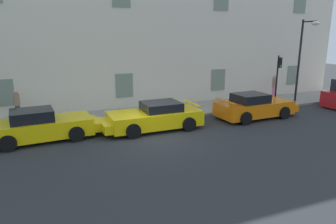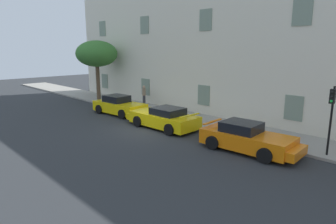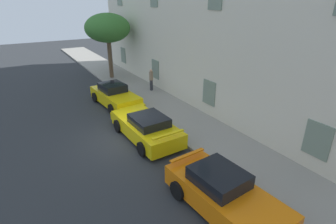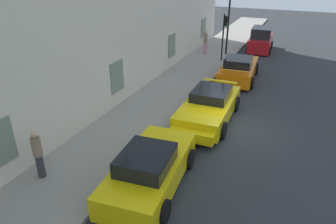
# 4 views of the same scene
# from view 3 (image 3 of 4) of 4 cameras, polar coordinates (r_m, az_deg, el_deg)

# --- Properties ---
(ground_plane) EXTENTS (80.00, 80.00, 0.00)m
(ground_plane) POSITION_cam_3_polar(r_m,az_deg,el_deg) (14.17, -9.55, -5.89)
(ground_plane) COLOR #2B2D30
(sidewalk) EXTENTS (60.00, 3.31, 0.14)m
(sidewalk) POSITION_cam_3_polar(r_m,az_deg,el_deg) (15.84, 4.05, -2.04)
(sidewalk) COLOR gray
(sidewalk) RESTS_ON ground
(building_facade) EXTENTS (34.21, 5.23, 12.02)m
(building_facade) POSITION_cam_3_polar(r_m,az_deg,el_deg) (17.00, 16.54, 19.70)
(building_facade) COLOR beige
(building_facade) RESTS_ON ground
(sportscar_red_lead) EXTENTS (5.01, 2.40, 1.46)m
(sportscar_red_lead) POSITION_cam_3_polar(r_m,az_deg,el_deg) (18.48, -11.20, 3.25)
(sportscar_red_lead) COLOR yellow
(sportscar_red_lead) RESTS_ON ground
(sportscar_yellow_flank) EXTENTS (5.16, 2.34, 1.38)m
(sportscar_yellow_flank) POSITION_cam_3_polar(r_m,az_deg,el_deg) (14.04, -5.13, -3.04)
(sportscar_yellow_flank) COLOR yellow
(sportscar_yellow_flank) RESTS_ON ground
(sportscar_white_middle) EXTENTS (5.02, 2.41, 1.45)m
(sportscar_white_middle) POSITION_cam_3_polar(r_m,az_deg,el_deg) (9.57, 12.99, -17.77)
(sportscar_white_middle) COLOR orange
(sportscar_white_middle) RESTS_ON ground
(tree_near_kerb) EXTENTS (3.93, 3.93, 5.67)m
(tree_near_kerb) POSITION_cam_3_polar(r_m,az_deg,el_deg) (24.48, -13.03, 17.35)
(tree_near_kerb) COLOR brown
(tree_near_kerb) RESTS_ON sidewalk
(pedestrian_admiring) EXTENTS (0.42, 0.42, 1.72)m
(pedestrian_admiring) POSITION_cam_3_polar(r_m,az_deg,el_deg) (20.85, -3.68, 7.11)
(pedestrian_admiring) COLOR #333338
(pedestrian_admiring) RESTS_ON sidewalk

